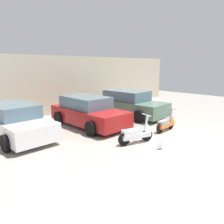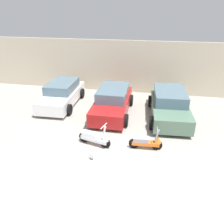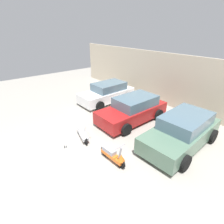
{
  "view_description": "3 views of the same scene",
  "coord_description": "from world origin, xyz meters",
  "px_view_note": "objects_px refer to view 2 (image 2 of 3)",
  "views": [
    {
      "loc": [
        -6.55,
        -3.74,
        2.75
      ],
      "look_at": [
        -0.64,
        2.46,
        0.91
      ],
      "focal_mm": 35.0,
      "sensor_mm": 36.0,
      "label": 1
    },
    {
      "loc": [
        1.3,
        -6.19,
        5.24
      ],
      "look_at": [
        -0.26,
        2.26,
        0.98
      ],
      "focal_mm": 35.0,
      "sensor_mm": 36.0,
      "label": 2
    },
    {
      "loc": [
        5.38,
        -2.14,
        4.69
      ],
      "look_at": [
        -0.5,
        2.61,
        0.99
      ],
      "focal_mm": 28.0,
      "sensor_mm": 36.0,
      "label": 3
    }
  ],
  "objects_px": {
    "car_rear_right": "(169,105)",
    "scooter_front_right": "(147,142)",
    "scooter_front_left": "(96,138)",
    "car_rear_left": "(62,94)",
    "placard_near_left_scooter": "(91,156)",
    "car_rear_center": "(113,102)"
  },
  "relations": [
    {
      "from": "scooter_front_left",
      "to": "car_rear_left",
      "type": "relative_size",
      "value": 0.37
    },
    {
      "from": "scooter_front_right",
      "to": "car_rear_left",
      "type": "height_order",
      "value": "car_rear_left"
    },
    {
      "from": "car_rear_left",
      "to": "scooter_front_right",
      "type": "bearing_deg",
      "value": 53.36
    },
    {
      "from": "scooter_front_left",
      "to": "car_rear_center",
      "type": "xyz_separation_m",
      "value": [
        0.14,
        3.07,
        0.29
      ]
    },
    {
      "from": "scooter_front_left",
      "to": "scooter_front_right",
      "type": "relative_size",
      "value": 1.06
    },
    {
      "from": "car_rear_left",
      "to": "placard_near_left_scooter",
      "type": "height_order",
      "value": "car_rear_left"
    },
    {
      "from": "scooter_front_right",
      "to": "placard_near_left_scooter",
      "type": "height_order",
      "value": "scooter_front_right"
    },
    {
      "from": "car_rear_left",
      "to": "car_rear_right",
      "type": "height_order",
      "value": "car_rear_right"
    },
    {
      "from": "scooter_front_right",
      "to": "car_rear_left",
      "type": "relative_size",
      "value": 0.35
    },
    {
      "from": "scooter_front_left",
      "to": "car_rear_center",
      "type": "relative_size",
      "value": 0.36
    },
    {
      "from": "car_rear_center",
      "to": "car_rear_right",
      "type": "bearing_deg",
      "value": 91.09
    },
    {
      "from": "scooter_front_right",
      "to": "placard_near_left_scooter",
      "type": "distance_m",
      "value": 2.28
    },
    {
      "from": "scooter_front_left",
      "to": "scooter_front_right",
      "type": "bearing_deg",
      "value": 18.07
    },
    {
      "from": "scooter_front_right",
      "to": "placard_near_left_scooter",
      "type": "bearing_deg",
      "value": -155.82
    },
    {
      "from": "scooter_front_right",
      "to": "car_rear_right",
      "type": "distance_m",
      "value": 3.19
    },
    {
      "from": "scooter_front_left",
      "to": "car_rear_left",
      "type": "distance_m",
      "value": 4.69
    },
    {
      "from": "scooter_front_left",
      "to": "car_rear_right",
      "type": "xyz_separation_m",
      "value": [
        3.04,
        3.14,
        0.31
      ]
    },
    {
      "from": "car_rear_left",
      "to": "car_rear_right",
      "type": "relative_size",
      "value": 0.92
    },
    {
      "from": "scooter_front_left",
      "to": "placard_near_left_scooter",
      "type": "relative_size",
      "value": 5.45
    },
    {
      "from": "car_rear_left",
      "to": "car_rear_center",
      "type": "distance_m",
      "value": 3.11
    },
    {
      "from": "car_rear_center",
      "to": "car_rear_right",
      "type": "distance_m",
      "value": 2.9
    },
    {
      "from": "car_rear_right",
      "to": "scooter_front_right",
      "type": "bearing_deg",
      "value": -20.92
    }
  ]
}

